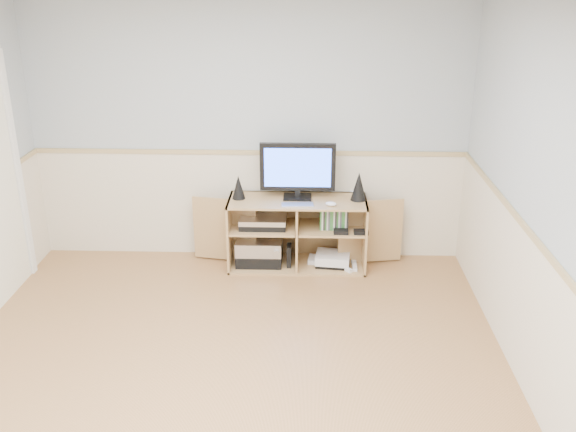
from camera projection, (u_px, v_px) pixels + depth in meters
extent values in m
cube|color=tan|center=(222.00, 398.00, 4.20)|extent=(4.00, 4.50, 0.02)
cube|color=#A6B0B4|center=(562.00, 224.00, 3.67)|extent=(0.02, 4.50, 2.50)
cube|color=#A6B0B4|center=(249.00, 127.00, 5.84)|extent=(4.00, 0.02, 2.50)
cube|color=beige|center=(250.00, 205.00, 6.09)|extent=(4.00, 0.01, 1.00)
cube|color=tan|center=(249.00, 152.00, 5.90)|extent=(4.00, 0.02, 0.04)
cube|color=tan|center=(297.00, 264.00, 6.02)|extent=(1.25, 0.47, 0.02)
cube|color=tan|center=(297.00, 201.00, 5.79)|extent=(1.25, 0.47, 0.02)
cube|color=tan|center=(231.00, 232.00, 5.92)|extent=(0.02, 0.47, 0.65)
cube|color=tan|center=(364.00, 234.00, 5.89)|extent=(0.02, 0.47, 0.65)
cube|color=tan|center=(298.00, 224.00, 6.11)|extent=(1.25, 0.02, 0.65)
cube|color=tan|center=(297.00, 233.00, 5.90)|extent=(0.02, 0.45, 0.61)
cube|color=tan|center=(263.00, 227.00, 5.89)|extent=(0.60, 0.43, 0.02)
cube|color=tan|center=(331.00, 228.00, 5.87)|extent=(0.60, 0.43, 0.02)
cube|color=tan|center=(225.00, 229.00, 5.98)|extent=(0.60, 0.12, 0.61)
cube|color=tan|center=(370.00, 231.00, 5.94)|extent=(0.60, 0.12, 0.61)
cube|color=black|center=(297.00, 197.00, 5.83)|extent=(0.25, 0.18, 0.02)
cube|color=black|center=(297.00, 193.00, 5.81)|extent=(0.05, 0.04, 0.06)
cube|color=black|center=(298.00, 167.00, 5.72)|extent=(0.68, 0.05, 0.43)
cube|color=blue|center=(298.00, 168.00, 5.70)|extent=(0.59, 0.01, 0.35)
cone|color=black|center=(238.00, 187.00, 5.78)|extent=(0.12, 0.12, 0.22)
cone|color=black|center=(359.00, 186.00, 5.74)|extent=(0.14, 0.14, 0.26)
cube|color=silver|center=(297.00, 205.00, 5.65)|extent=(0.29, 0.13, 0.01)
ellipsoid|color=white|center=(331.00, 204.00, 5.64)|extent=(0.11, 0.09, 0.04)
cube|color=black|center=(259.00, 257.00, 6.01)|extent=(0.42, 0.31, 0.11)
cube|color=silver|center=(259.00, 245.00, 5.96)|extent=(0.42, 0.31, 0.13)
cube|color=black|center=(263.00, 224.00, 5.88)|extent=(0.42, 0.29, 0.05)
cube|color=silver|center=(263.00, 219.00, 5.86)|extent=(0.42, 0.29, 0.05)
cube|color=black|center=(289.00, 255.00, 5.94)|extent=(0.04, 0.14, 0.20)
cube|color=white|center=(320.00, 260.00, 6.03)|extent=(0.23, 0.18, 0.05)
cube|color=black|center=(333.00, 263.00, 5.98)|extent=(0.32, 0.27, 0.03)
cube|color=white|center=(333.00, 258.00, 5.96)|extent=(0.34, 0.29, 0.08)
cube|color=white|center=(355.00, 267.00, 5.90)|extent=(0.04, 0.14, 0.03)
cube|color=white|center=(351.00, 259.00, 6.05)|extent=(0.09, 0.15, 0.03)
cube|color=#3F8C3F|center=(334.00, 218.00, 5.82)|extent=(0.25, 0.14, 0.19)
cube|color=white|center=(356.00, 197.00, 6.01)|extent=(0.12, 0.03, 0.12)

